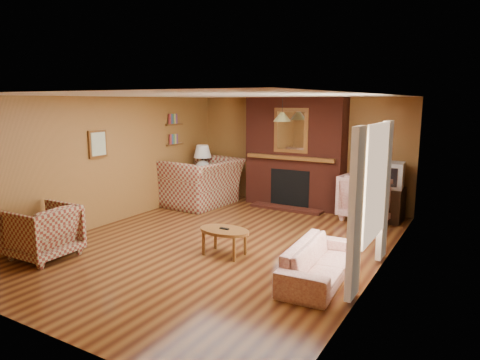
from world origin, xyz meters
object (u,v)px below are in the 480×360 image
Objects in this scene: plaid_armchair at (43,232)px; crt_tv at (389,175)px; floral_armchair at (369,197)px; tv_stand at (387,204)px; plaid_loveseat at (201,182)px; table_lamp at (203,158)px; floral_sofa at (320,262)px; fireplace at (295,154)px; side_table at (203,187)px; coffee_table at (224,233)px.

crt_tv is at bearing 138.04° from plaid_armchair.
tv_stand is at bearing -161.49° from floral_armchair.
plaid_armchair is (-0.10, -3.92, -0.12)m from plaid_loveseat.
table_lamp is (-0.25, 0.41, 0.48)m from plaid_loveseat.
floral_sofa is at bearing 99.52° from floral_armchair.
plaid_loveseat is at bearing -153.02° from fireplace.
floral_armchair is 1.63× the size of side_table.
floral_sofa is (3.85, 1.32, -0.16)m from plaid_armchair.
table_lamp reaches higher than tv_stand.
floral_armchair is 3.87m from table_lamp.
floral_sofa is 2.04× the size of coffee_table.
floral_armchair is at bearing -166.28° from tv_stand.
tv_stand is (4.15, 0.35, 0.02)m from side_table.
coffee_table is 1.32× the size of side_table.
crt_tv is at bearing -6.00° from floral_sofa.
plaid_armchair is 1.50× the size of crt_tv.
side_table is 1.06× the size of crt_tv.
plaid_loveseat is 2.74× the size of crt_tv.
plaid_armchair reaches higher than side_table.
fireplace is 2.17m from table_lamp.
plaid_loveseat reaches higher than floral_armchair.
floral_armchair is at bearing -0.28° from floral_sofa.
side_table is (-2.10, -0.53, -0.87)m from fireplace.
plaid_armchair is 2.71m from coffee_table.
tv_stand is (4.00, 4.68, -0.07)m from plaid_armchair.
floral_sofa is at bearing -61.82° from fireplace.
fireplace is 2.94× the size of coffee_table.
plaid_loveseat is 0.68m from table_lamp.
fireplace reaches higher than plaid_armchair.
floral_armchair is at bearing 140.07° from plaid_armchair.
table_lamp is 4.17m from crt_tv.
floral_armchair is 1.73× the size of crt_tv.
floral_sofa is (3.75, -2.60, -0.28)m from plaid_loveseat.
crt_tv is at bearing 104.77° from plaid_loveseat.
fireplace is at bearing 14.29° from table_lamp.
coffee_table is 3.76m from side_table.
fireplace is 2.23m from tv_stand.
table_lamp is (-2.10, -0.53, -0.18)m from fireplace.
fireplace is 5.30m from plaid_armchair.
floral_sofa is 1.66× the size of floral_armchair.
fireplace is at bearing 176.41° from tv_stand.
floral_sofa is at bearing 59.08° from plaid_loveseat.
plaid_loveseat is 0.96× the size of floral_sofa.
fireplace reaches higher than table_lamp.
coffee_table is (-1.57, 0.14, 0.11)m from floral_sofa.
plaid_loveseat is (-1.85, -0.94, -0.66)m from fireplace.
floral_armchair reaches higher than floral_sofa.
floral_sofa is 3.30m from floral_armchair.
floral_armchair reaches higher than tv_stand.
side_table is 0.94× the size of tv_stand.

